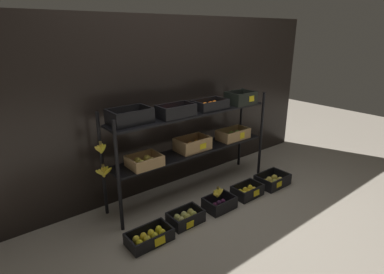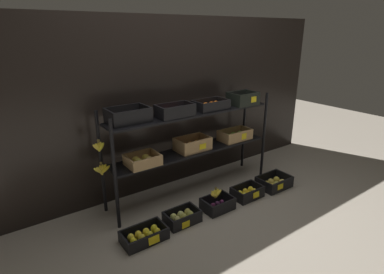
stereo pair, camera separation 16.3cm
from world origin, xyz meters
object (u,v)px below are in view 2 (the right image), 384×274
object	(u,v)px
banana_bunch_loose	(215,194)
crate_ground_plum	(218,205)
crate_ground_apple_gold	(274,183)
crate_ground_right_lemon	(247,193)
crate_ground_lemon	(144,236)
crate_ground_pear	(182,217)
display_rack	(191,130)

from	to	relation	value
banana_bunch_loose	crate_ground_plum	bearing A→B (deg)	-6.41
crate_ground_plum	crate_ground_apple_gold	size ratio (longest dim) A/B	0.82
crate_ground_right_lemon	banana_bunch_loose	size ratio (longest dim) A/B	2.03
banana_bunch_loose	crate_ground_lemon	bearing A→B (deg)	-178.95
crate_ground_pear	banana_bunch_loose	world-z (taller)	banana_bunch_loose
crate_ground_plum	crate_ground_apple_gold	bearing A→B (deg)	-1.07
crate_ground_right_lemon	banana_bunch_loose	bearing A→B (deg)	179.18
display_rack	crate_ground_right_lemon	size ratio (longest dim) A/B	6.17
crate_ground_right_lemon	crate_ground_apple_gold	size ratio (longest dim) A/B	0.88
crate_ground_right_lemon	crate_ground_apple_gold	distance (m)	0.41
crate_ground_lemon	crate_ground_apple_gold	bearing A→B (deg)	-0.15
crate_ground_lemon	crate_ground_right_lemon	size ratio (longest dim) A/B	1.18
crate_ground_plum	crate_ground_apple_gold	xyz separation A→B (m)	(0.82, -0.02, 0.00)
crate_ground_pear	crate_ground_right_lemon	bearing A→B (deg)	-1.47
crate_ground_lemon	crate_ground_pear	world-z (taller)	crate_ground_pear
display_rack	crate_ground_apple_gold	distance (m)	1.16
crate_ground_pear	crate_ground_right_lemon	size ratio (longest dim) A/B	0.99
display_rack	crate_ground_lemon	distance (m)	1.14
crate_ground_lemon	crate_ground_plum	xyz separation A→B (m)	(0.81, 0.01, 0.00)
crate_ground_lemon	crate_ground_plum	bearing A→B (deg)	0.79
crate_ground_apple_gold	crate_ground_plum	bearing A→B (deg)	178.93
crate_ground_lemon	crate_ground_right_lemon	xyz separation A→B (m)	(1.22, 0.01, 0.00)
crate_ground_plum	banana_bunch_loose	world-z (taller)	banana_bunch_loose
crate_ground_pear	crate_ground_apple_gold	distance (m)	1.23
crate_ground_right_lemon	crate_ground_apple_gold	bearing A→B (deg)	-1.71
display_rack	banana_bunch_loose	bearing A→B (deg)	-92.72
display_rack	crate_ground_plum	world-z (taller)	display_rack
display_rack	crate_ground_apple_gold	xyz separation A→B (m)	(0.82, -0.46, -0.67)
display_rack	crate_ground_pear	world-z (taller)	display_rack
display_rack	banana_bunch_loose	distance (m)	0.70
crate_ground_apple_gold	crate_ground_right_lemon	bearing A→B (deg)	178.29
crate_ground_pear	crate_ground_plum	world-z (taller)	crate_ground_plum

